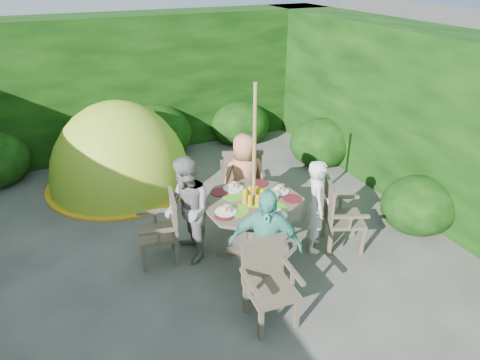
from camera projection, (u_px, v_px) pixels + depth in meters
name	position (u px, v px, depth m)	size (l,w,h in m)	color
ground	(176.00, 260.00, 5.35)	(60.00, 60.00, 0.00)	#44423D
hedge_enclosure	(141.00, 132.00, 5.86)	(9.00, 9.00, 2.50)	black
patio_table	(254.00, 210.00, 5.23)	(1.59, 1.59, 0.89)	#453B2D
parasol_pole	(254.00, 175.00, 5.01)	(0.04, 0.04, 2.20)	olive
garden_chair_right	(339.00, 214.00, 5.43)	(0.63, 0.67, 0.88)	#453B2D
garden_chair_left	(163.00, 228.00, 5.19)	(0.53, 0.57, 0.85)	#453B2D
garden_chair_back	(241.00, 178.00, 6.24)	(0.71, 0.67, 0.97)	#453B2D
garden_chair_front	(268.00, 281.00, 4.33)	(0.53, 0.48, 0.86)	#453B2D
child_right	(317.00, 206.00, 5.32)	(0.45, 0.30, 1.24)	white
child_left	(187.00, 211.00, 5.12)	(0.66, 0.51, 1.35)	gray
child_back	(244.00, 179.00, 5.92)	(0.63, 0.41, 1.30)	#DE815C
child_front	(265.00, 246.00, 4.51)	(0.78, 0.33, 1.33)	#4CB39D
dome_tent	(123.00, 183.00, 7.21)	(2.62, 2.62, 2.80)	#ACD729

